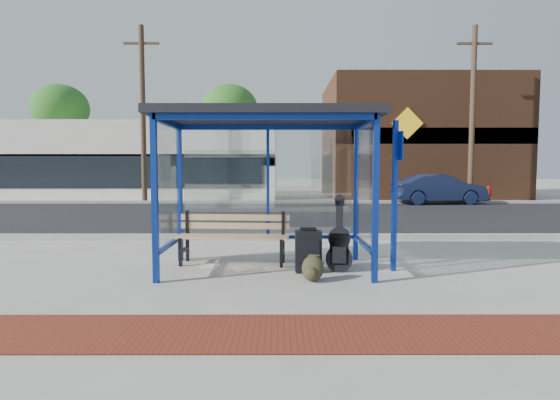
{
  "coord_description": "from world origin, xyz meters",
  "views": [
    {
      "loc": [
        0.19,
        -6.66,
        1.56
      ],
      "look_at": [
        0.2,
        0.2,
        1.07
      ],
      "focal_mm": 28.0,
      "sensor_mm": 36.0,
      "label": 1
    }
  ],
  "objects_px": {
    "bench": "(233,234)",
    "parked_car": "(439,189)",
    "backpack": "(313,269)",
    "suitcase": "(308,251)",
    "fire_hydrant": "(488,194)",
    "guitar_bag": "(339,245)"
  },
  "relations": [
    {
      "from": "suitcase",
      "to": "fire_hydrant",
      "type": "height_order",
      "value": "fire_hydrant"
    },
    {
      "from": "backpack",
      "to": "parked_car",
      "type": "relative_size",
      "value": 0.09
    },
    {
      "from": "bench",
      "to": "fire_hydrant",
      "type": "height_order",
      "value": "bench"
    },
    {
      "from": "fire_hydrant",
      "to": "backpack",
      "type": "bearing_deg",
      "value": -123.08
    },
    {
      "from": "guitar_bag",
      "to": "suitcase",
      "type": "relative_size",
      "value": 1.62
    },
    {
      "from": "parked_car",
      "to": "fire_hydrant",
      "type": "distance_m",
      "value": 2.71
    },
    {
      "from": "backpack",
      "to": "parked_car",
      "type": "bearing_deg",
      "value": 80.08
    },
    {
      "from": "fire_hydrant",
      "to": "guitar_bag",
      "type": "bearing_deg",
      "value": -122.86
    },
    {
      "from": "backpack",
      "to": "bench",
      "type": "bearing_deg",
      "value": 152.96
    },
    {
      "from": "parked_car",
      "to": "suitcase",
      "type": "bearing_deg",
      "value": 147.09
    },
    {
      "from": "bench",
      "to": "parked_car",
      "type": "relative_size",
      "value": 0.46
    },
    {
      "from": "bench",
      "to": "backpack",
      "type": "distance_m",
      "value": 1.71
    },
    {
      "from": "suitcase",
      "to": "parked_car",
      "type": "xyz_separation_m",
      "value": [
        6.69,
        12.9,
        0.35
      ]
    },
    {
      "from": "bench",
      "to": "parked_car",
      "type": "xyz_separation_m",
      "value": [
        7.88,
        12.3,
        0.17
      ]
    },
    {
      "from": "guitar_bag",
      "to": "backpack",
      "type": "xyz_separation_m",
      "value": [
        -0.45,
        -0.57,
        -0.23
      ]
    },
    {
      "from": "suitcase",
      "to": "backpack",
      "type": "relative_size",
      "value": 1.85
    },
    {
      "from": "bench",
      "to": "parked_car",
      "type": "height_order",
      "value": "parked_car"
    },
    {
      "from": "bench",
      "to": "parked_car",
      "type": "bearing_deg",
      "value": 61.91
    },
    {
      "from": "bench",
      "to": "guitar_bag",
      "type": "bearing_deg",
      "value": -14.7
    },
    {
      "from": "bench",
      "to": "suitcase",
      "type": "distance_m",
      "value": 1.35
    },
    {
      "from": "parked_car",
      "to": "fire_hydrant",
      "type": "height_order",
      "value": "parked_car"
    },
    {
      "from": "suitcase",
      "to": "parked_car",
      "type": "distance_m",
      "value": 14.53
    }
  ]
}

